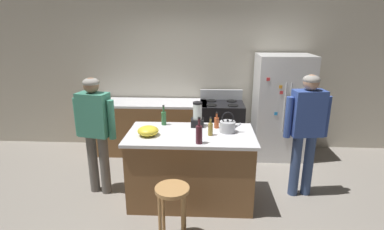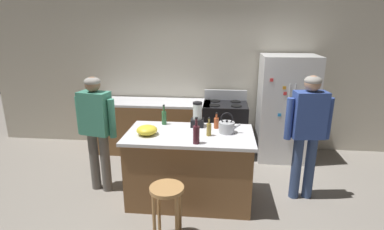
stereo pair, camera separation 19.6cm
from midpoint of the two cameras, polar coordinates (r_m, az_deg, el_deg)
name	(u,v)px [view 1 (the left image)]	position (r m, az deg, el deg)	size (l,w,h in m)	color
ground_plane	(191,198)	(4.23, -1.58, -15.50)	(14.00, 14.00, 0.00)	gray
back_wall	(196,76)	(5.60, -0.16, 7.46)	(8.00, 0.10, 2.70)	beige
kitchen_island	(191,167)	(4.00, -1.64, -9.78)	(1.61, 0.87, 0.94)	brown
back_counter_run	(151,127)	(5.53, -8.69, -2.28)	(2.00, 0.64, 0.94)	brown
refrigerator	(281,107)	(5.38, 15.50, 1.44)	(0.90, 0.73, 1.78)	silver
stove_range	(221,128)	(5.39, 4.49, -2.50)	(0.76, 0.65, 1.12)	black
person_by_island_left	(95,125)	(4.21, -19.11, -1.89)	(0.60, 0.30, 1.62)	#66605B
person_by_sink_right	(306,125)	(4.15, 19.54, -1.78)	(0.60, 0.27, 1.67)	#384C7A
bar_stool	(172,200)	(3.28, -5.51, -15.67)	(0.36, 0.36, 0.65)	#B7844C
blender_appliance	(197,116)	(4.03, -0.34, -0.22)	(0.17, 0.17, 0.33)	black
bottle_wine	(199,134)	(3.46, -0.28, -3.59)	(0.08, 0.08, 0.32)	#471923
bottle_vinegar	(210,129)	(3.72, 1.99, -2.61)	(0.06, 0.06, 0.24)	olive
bottle_cooking_sauce	(217,122)	(3.99, 3.27, -1.37)	(0.06, 0.06, 0.22)	#B24C26
bottle_olive_oil	(164,118)	(4.13, -6.71, -0.51)	(0.07, 0.07, 0.28)	#2D6638
mixing_bowl	(148,131)	(3.78, -9.76, -2.98)	(0.26, 0.26, 0.12)	yellow
tea_kettle	(228,126)	(3.84, 5.30, -2.13)	(0.28, 0.20, 0.27)	#B7BABF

